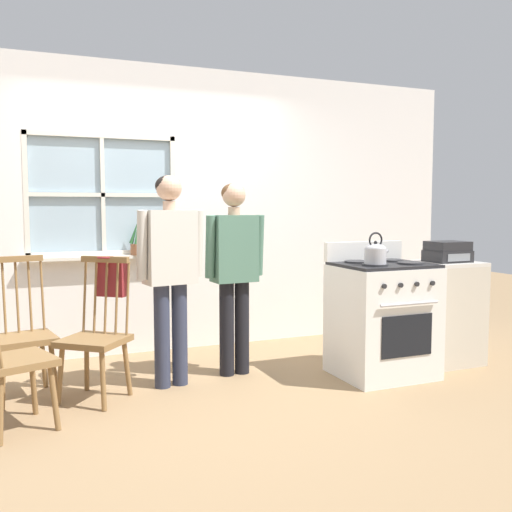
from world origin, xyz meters
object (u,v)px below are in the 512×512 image
(chair_by_window, at_px, (96,338))
(person_elderly_left, at_px, (170,261))
(chair_near_wall, at_px, (22,337))
(chair_center_cluster, at_px, (13,360))
(stereo, at_px, (447,252))
(stove, at_px, (382,318))
(potted_plant, at_px, (137,243))
(person_teen_center, at_px, (234,261))
(kettle, at_px, (375,253))
(side_counter, at_px, (444,312))
(handbag, at_px, (112,278))

(chair_by_window, relative_size, person_elderly_left, 0.63)
(chair_near_wall, relative_size, person_elderly_left, 0.63)
(chair_center_cluster, relative_size, stereo, 3.00)
(stove, relative_size, potted_plant, 3.10)
(person_teen_center, height_order, kettle, person_teen_center)
(person_teen_center, height_order, stereo, person_teen_center)
(person_teen_center, bearing_deg, potted_plant, 119.32)
(side_counter, bearing_deg, kettle, -164.86)
(chair_by_window, xyz_separation_m, potted_plant, (0.53, 1.14, 0.61))
(chair_by_window, xyz_separation_m, stereo, (2.97, -0.20, 0.54))
(person_elderly_left, bearing_deg, chair_near_wall, 163.01)
(chair_near_wall, xyz_separation_m, person_teen_center, (1.61, -0.05, 0.49))
(chair_near_wall, bearing_deg, person_elderly_left, -18.95)
(chair_by_window, bearing_deg, chair_center_cluster, -104.60)
(handbag, xyz_separation_m, side_counter, (2.82, -0.36, -0.40))
(potted_plant, relative_size, stereo, 1.03)
(person_teen_center, relative_size, stove, 1.45)
(person_elderly_left, xyz_separation_m, kettle, (1.50, -0.52, 0.05))
(person_elderly_left, height_order, stereo, person_elderly_left)
(potted_plant, xyz_separation_m, side_counter, (2.44, -1.32, -0.60))
(handbag, distance_m, stereo, 2.85)
(person_elderly_left, height_order, stove, person_elderly_left)
(chair_by_window, distance_m, handbag, 0.47)
(chair_near_wall, bearing_deg, side_counter, -17.70)
(handbag, relative_size, side_counter, 0.34)
(chair_center_cluster, distance_m, handbag, 0.98)
(potted_plant, xyz_separation_m, handbag, (-0.38, -0.96, -0.20))
(person_elderly_left, xyz_separation_m, side_counter, (2.40, -0.27, -0.52))
(kettle, distance_m, handbag, 2.02)
(chair_near_wall, relative_size, stove, 0.94)
(chair_by_window, height_order, stove, stove)
(potted_plant, height_order, handbag, potted_plant)
(kettle, bearing_deg, person_elderly_left, 160.91)
(chair_center_cluster, bearing_deg, person_teen_center, -90.00)
(chair_near_wall, xyz_separation_m, kettle, (2.55, -0.67, 0.58))
(chair_center_cluster, xyz_separation_m, person_teen_center, (1.67, 0.59, 0.49))
(side_counter, bearing_deg, stove, -171.33)
(person_teen_center, height_order, side_counter, person_teen_center)
(chair_center_cluster, xyz_separation_m, stove, (2.78, 0.10, 0.03))
(chair_near_wall, xyz_separation_m, side_counter, (3.45, -0.43, 0.01))
(chair_near_wall, distance_m, chair_center_cluster, 0.64)
(chair_center_cluster, xyz_separation_m, handbag, (0.69, 0.57, 0.41))
(stove, xyz_separation_m, stereo, (0.73, 0.09, 0.51))
(chair_center_cluster, height_order, kettle, kettle)
(chair_by_window, xyz_separation_m, side_counter, (2.97, -0.18, 0.01))
(chair_near_wall, distance_m, person_teen_center, 1.69)
(person_teen_center, xyz_separation_m, side_counter, (1.84, -0.38, -0.49))
(chair_by_window, xyz_separation_m, handbag, (0.15, 0.18, 0.41))
(stove, bearing_deg, handbag, 167.30)
(chair_by_window, xyz_separation_m, person_elderly_left, (0.57, 0.10, 0.53))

